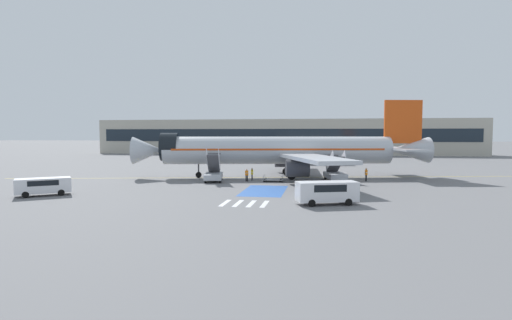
% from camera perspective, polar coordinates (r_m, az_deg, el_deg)
% --- Properties ---
extents(ground_plane, '(600.00, 600.00, 0.00)m').
position_cam_1_polar(ground_plane, '(57.70, 2.07, -2.44)').
color(ground_plane, slate).
extents(apron_leadline_yellow, '(74.61, 15.52, 0.01)m').
position_cam_1_polar(apron_leadline_yellow, '(57.23, 3.08, -2.49)').
color(apron_leadline_yellow, gold).
rests_on(apron_leadline_yellow, ground_plane).
extents(apron_stand_patch_blue, '(4.54, 8.90, 0.01)m').
position_cam_1_polar(apron_stand_patch_blue, '(43.79, 1.18, -4.40)').
color(apron_stand_patch_blue, '#2856A8').
rests_on(apron_stand_patch_blue, ground_plane).
extents(apron_walkway_bar_0, '(0.44, 3.60, 0.01)m').
position_cam_1_polar(apron_walkway_bar_0, '(36.20, -4.45, -6.13)').
color(apron_walkway_bar_0, silver).
rests_on(apron_walkway_bar_0, ground_plane).
extents(apron_walkway_bar_1, '(0.44, 3.60, 0.01)m').
position_cam_1_polar(apron_walkway_bar_1, '(35.94, -2.58, -6.20)').
color(apron_walkway_bar_1, silver).
rests_on(apron_walkway_bar_1, ground_plane).
extents(apron_walkway_bar_2, '(0.44, 3.60, 0.01)m').
position_cam_1_polar(apron_walkway_bar_2, '(35.72, -0.68, -6.25)').
color(apron_walkway_bar_2, silver).
rests_on(apron_walkway_bar_2, ground_plane).
extents(apron_walkway_bar_3, '(0.44, 3.60, 0.01)m').
position_cam_1_polar(apron_walkway_bar_3, '(35.53, 1.24, -6.31)').
color(apron_walkway_bar_3, silver).
rests_on(apron_walkway_bar_3, ground_plane).
extents(airliner, '(42.17, 35.50, 11.07)m').
position_cam_1_polar(airliner, '(57.02, 3.78, 1.36)').
color(airliner, '#B7BCC4').
rests_on(airliner, ground_plane).
extents(boarding_stairs_forward, '(3.12, 5.51, 4.42)m').
position_cam_1_polar(boarding_stairs_forward, '(52.49, -6.08, -1.92)').
color(boarding_stairs_forward, '#ADB2BA').
rests_on(boarding_stairs_forward, ground_plane).
extents(boarding_stairs_aft, '(3.12, 5.51, 4.16)m').
position_cam_1_polar(boarding_stairs_aft, '(53.91, 11.23, -1.86)').
color(boarding_stairs_aft, '#ADB2BA').
rests_on(boarding_stairs_aft, ground_plane).
extents(fuel_tanker, '(9.75, 2.78, 3.29)m').
position_cam_1_polar(fuel_tanker, '(81.66, 9.56, 0.49)').
color(fuel_tanker, '#38383D').
rests_on(fuel_tanker, ground_plane).
extents(service_van_0, '(5.64, 3.48, 2.03)m').
position_cam_1_polar(service_van_0, '(35.66, 10.09, -4.35)').
color(service_van_0, silver).
rests_on(service_van_0, ground_plane).
extents(service_van_1, '(5.21, 4.65, 1.78)m').
position_cam_1_polar(service_van_1, '(45.50, -28.11, -3.16)').
color(service_van_1, silver).
rests_on(service_van_1, ground_plane).
extents(baggage_cart, '(2.60, 1.50, 0.87)m').
position_cam_1_polar(baggage_cart, '(52.10, 2.47, -2.82)').
color(baggage_cart, gray).
rests_on(baggage_cart, ground_plane).
extents(ground_crew_0, '(0.45, 0.26, 1.64)m').
position_cam_1_polar(ground_crew_0, '(52.16, -1.33, -2.05)').
color(ground_crew_0, black).
rests_on(ground_crew_0, ground_plane).
extents(ground_crew_1, '(0.48, 0.46, 1.84)m').
position_cam_1_polar(ground_crew_1, '(54.21, 5.02, -1.71)').
color(ground_crew_1, '#2D2D33').
rests_on(ground_crew_1, ground_plane).
extents(ground_crew_2, '(0.36, 0.48, 1.64)m').
position_cam_1_polar(ground_crew_2, '(53.34, -0.57, -1.93)').
color(ground_crew_2, '#2D2D33').
rests_on(ground_crew_2, ground_plane).
extents(ground_crew_3, '(0.32, 0.47, 1.73)m').
position_cam_1_polar(ground_crew_3, '(54.30, 15.46, -1.90)').
color(ground_crew_3, black).
rests_on(ground_crew_3, ground_plane).
extents(terminal_building, '(116.27, 12.10, 10.64)m').
position_cam_1_polar(terminal_building, '(124.59, 3.82, 3.32)').
color(terminal_building, '#B2AD9E').
rests_on(terminal_building, ground_plane).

